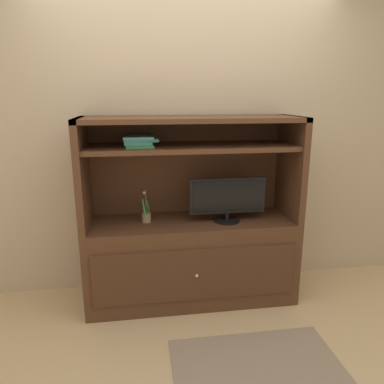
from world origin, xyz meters
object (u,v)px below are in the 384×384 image
(tv_monitor, at_px, (227,198))
(potted_plant, at_px, (146,216))
(media_console, at_px, (191,242))
(magazine_stack, at_px, (140,141))

(tv_monitor, xyz_separation_m, potted_plant, (-0.64, 0.08, -0.14))
(tv_monitor, distance_m, potted_plant, 0.66)
(media_console, bearing_deg, magazine_stack, -178.49)
(tv_monitor, xyz_separation_m, magazine_stack, (-0.67, 0.06, 0.46))
(media_console, distance_m, tv_monitor, 0.48)
(magazine_stack, bearing_deg, potted_plant, 29.29)
(tv_monitor, bearing_deg, magazine_stack, 174.90)
(media_console, xyz_separation_m, tv_monitor, (0.28, -0.07, 0.38))
(tv_monitor, distance_m, magazine_stack, 0.82)
(media_console, relative_size, tv_monitor, 2.77)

